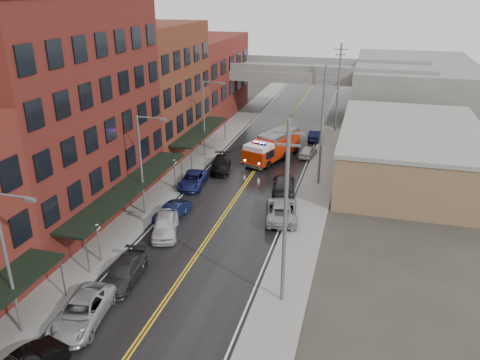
# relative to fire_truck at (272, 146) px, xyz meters

# --- Properties ---
(road) EXTENTS (11.00, 160.00, 0.02)m
(road) POSITION_rel_fire_truck_xyz_m (-1.12, -10.99, -1.69)
(road) COLOR black
(road) RESTS_ON ground
(sidewalk_left) EXTENTS (3.00, 160.00, 0.15)m
(sidewalk_left) POSITION_rel_fire_truck_xyz_m (-8.42, -10.99, -1.62)
(sidewalk_left) COLOR slate
(sidewalk_left) RESTS_ON ground
(sidewalk_right) EXTENTS (3.00, 160.00, 0.15)m
(sidewalk_right) POSITION_rel_fire_truck_xyz_m (6.18, -10.99, -1.62)
(sidewalk_right) COLOR slate
(sidewalk_right) RESTS_ON ground
(curb_left) EXTENTS (0.30, 160.00, 0.15)m
(curb_left) POSITION_rel_fire_truck_xyz_m (-6.77, -10.99, -1.62)
(curb_left) COLOR gray
(curb_left) RESTS_ON ground
(curb_right) EXTENTS (0.30, 160.00, 0.15)m
(curb_right) POSITION_rel_fire_truck_xyz_m (4.53, -10.99, -1.62)
(curb_right) COLOR gray
(curb_right) RESTS_ON ground
(brick_building_b) EXTENTS (9.00, 20.00, 18.00)m
(brick_building_b) POSITION_rel_fire_truck_xyz_m (-14.42, -17.99, 7.30)
(brick_building_b) COLOR maroon
(brick_building_b) RESTS_ON ground
(brick_building_c) EXTENTS (9.00, 15.00, 15.00)m
(brick_building_c) POSITION_rel_fire_truck_xyz_m (-14.42, -0.49, 5.80)
(brick_building_c) COLOR brown
(brick_building_c) RESTS_ON ground
(brick_building_far) EXTENTS (9.00, 20.00, 12.00)m
(brick_building_far) POSITION_rel_fire_truck_xyz_m (-14.42, 17.01, 4.30)
(brick_building_far) COLOR maroon
(brick_building_far) RESTS_ON ground
(tan_building) EXTENTS (14.00, 22.00, 5.00)m
(tan_building) POSITION_rel_fire_truck_xyz_m (14.88, -0.99, 0.80)
(tan_building) COLOR brown
(tan_building) RESTS_ON ground
(right_far_block) EXTENTS (18.00, 30.00, 8.00)m
(right_far_block) POSITION_rel_fire_truck_xyz_m (16.88, 29.01, 2.30)
(right_far_block) COLOR slate
(right_far_block) RESTS_ON ground
(awning_1) EXTENTS (2.60, 18.00, 3.09)m
(awning_1) POSITION_rel_fire_truck_xyz_m (-8.61, -17.99, 1.29)
(awning_1) COLOR black
(awning_1) RESTS_ON ground
(awning_2) EXTENTS (2.60, 13.00, 3.09)m
(awning_2) POSITION_rel_fire_truck_xyz_m (-8.61, -0.49, 1.29)
(awning_2) COLOR black
(awning_2) RESTS_ON ground
(globe_lamp_1) EXTENTS (0.44, 0.44, 3.12)m
(globe_lamp_1) POSITION_rel_fire_truck_xyz_m (-7.52, -24.99, 0.62)
(globe_lamp_1) COLOR #59595B
(globe_lamp_1) RESTS_ON ground
(globe_lamp_2) EXTENTS (0.44, 0.44, 3.12)m
(globe_lamp_2) POSITION_rel_fire_truck_xyz_m (-7.52, -10.99, 0.62)
(globe_lamp_2) COLOR #59595B
(globe_lamp_2) RESTS_ON ground
(street_lamp_0) EXTENTS (2.64, 0.22, 9.00)m
(street_lamp_0) POSITION_rel_fire_truck_xyz_m (-7.66, -32.99, 3.49)
(street_lamp_0) COLOR #59595B
(street_lamp_0) RESTS_ON ground
(street_lamp_1) EXTENTS (2.64, 0.22, 9.00)m
(street_lamp_1) POSITION_rel_fire_truck_xyz_m (-7.66, -16.99, 3.49)
(street_lamp_1) COLOR #59595B
(street_lamp_1) RESTS_ON ground
(street_lamp_2) EXTENTS (2.64, 0.22, 9.00)m
(street_lamp_2) POSITION_rel_fire_truck_xyz_m (-7.66, -0.99, 3.49)
(street_lamp_2) COLOR #59595B
(street_lamp_2) RESTS_ON ground
(utility_pole_0) EXTENTS (1.80, 0.24, 12.00)m
(utility_pole_0) POSITION_rel_fire_truck_xyz_m (6.08, -25.99, 4.61)
(utility_pole_0) COLOR #59595B
(utility_pole_0) RESTS_ON ground
(utility_pole_1) EXTENTS (1.80, 0.24, 12.00)m
(utility_pole_1) POSITION_rel_fire_truck_xyz_m (6.08, -5.99, 4.61)
(utility_pole_1) COLOR #59595B
(utility_pole_1) RESTS_ON ground
(utility_pole_2) EXTENTS (1.80, 0.24, 12.00)m
(utility_pole_2) POSITION_rel_fire_truck_xyz_m (6.08, 14.01, 4.61)
(utility_pole_2) COLOR #59595B
(utility_pole_2) RESTS_ON ground
(overpass) EXTENTS (40.00, 10.00, 7.50)m
(overpass) POSITION_rel_fire_truck_xyz_m (-1.12, 21.01, 4.29)
(overpass) COLOR slate
(overpass) RESTS_ON ground
(fire_truck) EXTENTS (5.55, 8.99, 3.13)m
(fire_truck) POSITION_rel_fire_truck_xyz_m (0.00, 0.00, 0.00)
(fire_truck) COLOR #A52107
(fire_truck) RESTS_ON ground
(parked_car_left_2) EXTENTS (3.27, 5.79, 1.53)m
(parked_car_left_2) POSITION_rel_fire_truck_xyz_m (-5.04, -31.22, -0.93)
(parked_car_left_2) COLOR #929599
(parked_car_left_2) RESTS_ON ground
(parked_car_left_3) EXTENTS (2.36, 5.13, 1.45)m
(parked_car_left_3) POSITION_rel_fire_truck_xyz_m (-4.72, -26.71, -0.97)
(parked_car_left_3) COLOR #252528
(parked_car_left_3) RESTS_ON ground
(parked_car_left_4) EXTENTS (3.43, 5.25, 1.66)m
(parked_car_left_4) POSITION_rel_fire_truck_xyz_m (-4.72, -19.79, -0.86)
(parked_car_left_4) COLOR silver
(parked_car_left_4) RESTS_ON ground
(parked_car_left_5) EXTENTS (2.38, 4.26, 1.33)m
(parked_car_left_5) POSITION_rel_fire_truck_xyz_m (-5.28, -16.99, -1.03)
(parked_car_left_5) COLOR black
(parked_car_left_5) RESTS_ON ground
(parked_car_left_6) EXTENTS (2.77, 5.15, 1.37)m
(parked_car_left_6) POSITION_rel_fire_truck_xyz_m (-6.12, -9.82, -1.01)
(parked_car_left_6) COLOR navy
(parked_car_left_6) RESTS_ON ground
(parked_car_left_7) EXTENTS (3.09, 5.35, 1.46)m
(parked_car_left_7) POSITION_rel_fire_truck_xyz_m (-4.72, -4.91, -0.97)
(parked_car_left_7) COLOR black
(parked_car_left_7) RESTS_ON ground
(parked_car_right_0) EXTENTS (3.70, 6.21, 1.62)m
(parked_car_right_0) POSITION_rel_fire_truck_xyz_m (3.85, -14.52, -0.89)
(parked_car_right_0) COLOR gray
(parked_car_right_0) RESTS_ON ground
(parked_car_right_1) EXTENTS (3.06, 5.67, 1.56)m
(parked_car_right_1) POSITION_rel_fire_truck_xyz_m (2.95, -8.58, -0.91)
(parked_car_right_1) COLOR #272729
(parked_car_right_1) RESTS_ON ground
(parked_car_right_2) EXTENTS (1.99, 4.04, 1.32)m
(parked_car_right_2) POSITION_rel_fire_truck_xyz_m (3.88, 2.30, -1.03)
(parked_car_right_2) COLOR silver
(parked_car_right_2) RESTS_ON ground
(parked_car_right_3) EXTENTS (1.50, 4.18, 1.37)m
(parked_car_right_3) POSITION_rel_fire_truck_xyz_m (3.88, 9.19, -1.01)
(parked_car_right_3) COLOR black
(parked_car_right_3) RESTS_ON ground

